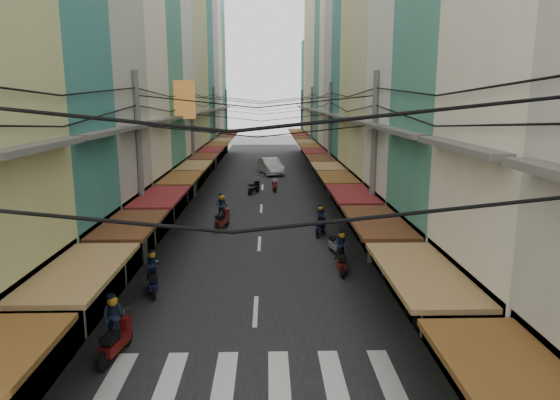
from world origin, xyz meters
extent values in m
plane|color=slate|center=(0.00, 0.00, 0.00)|extent=(160.00, 160.00, 0.00)
cube|color=black|center=(0.00, 20.00, 0.01)|extent=(10.00, 80.00, 0.02)
cube|color=slate|center=(-6.50, 20.00, 0.03)|extent=(3.00, 80.00, 0.06)
cube|color=slate|center=(6.50, 20.00, 0.03)|extent=(3.00, 80.00, 0.06)
cube|color=silver|center=(-3.50, -6.00, 0.03)|extent=(0.55, 2.40, 0.01)
cube|color=silver|center=(-2.10, -6.00, 0.03)|extent=(0.55, 2.40, 0.01)
cube|color=silver|center=(-0.70, -6.00, 0.03)|extent=(0.55, 2.40, 0.01)
cube|color=silver|center=(0.70, -6.00, 0.03)|extent=(0.55, 2.40, 0.01)
cube|color=silver|center=(2.10, -6.00, 0.03)|extent=(0.55, 2.40, 0.01)
cube|color=silver|center=(3.50, -6.00, 0.03)|extent=(0.55, 2.40, 0.01)
cube|color=black|center=(-5.60, -6.27, 1.60)|extent=(1.20, 4.52, 3.20)
cube|color=olive|center=(-4.10, -6.27, 3.00)|extent=(1.80, 4.33, 0.12)
cube|color=#595651|center=(-4.75, -6.27, 6.00)|extent=(0.50, 4.23, 0.15)
cube|color=black|center=(-5.60, -1.76, 1.60)|extent=(1.20, 4.13, 3.20)
cube|color=#542D18|center=(-4.10, -1.76, 3.00)|extent=(1.80, 3.96, 0.12)
cube|color=#595651|center=(-4.75, -1.76, 6.00)|extent=(0.50, 3.87, 0.15)
cube|color=#B6B1A7|center=(-8.00, 2.96, 10.47)|extent=(6.00, 5.14, 20.93)
cube|color=black|center=(-5.60, 2.96, 1.60)|extent=(1.20, 4.94, 3.20)
cube|color=maroon|center=(-4.10, 2.96, 3.00)|extent=(1.80, 4.73, 0.12)
cube|color=#595651|center=(-4.75, 2.96, 6.00)|extent=(0.50, 4.63, 0.15)
cube|color=#EFE2CB|center=(-8.00, 8.00, 8.72)|extent=(6.00, 4.95, 17.43)
cube|color=black|center=(-5.60, 8.00, 1.60)|extent=(1.20, 4.75, 3.20)
cube|color=brown|center=(-4.10, 8.00, 3.00)|extent=(1.80, 4.56, 0.12)
cube|color=#595651|center=(-4.75, 8.00, 6.00)|extent=(0.50, 4.46, 0.15)
cube|color=#498F79|center=(-8.00, 12.98, 8.16)|extent=(6.00, 4.99, 16.32)
cube|color=black|center=(-5.60, 12.98, 1.60)|extent=(1.20, 4.80, 3.20)
cube|color=olive|center=(-4.10, 12.98, 3.00)|extent=(1.80, 4.60, 0.12)
cube|color=#595651|center=(-4.75, 12.98, 6.00)|extent=(0.50, 4.50, 0.15)
cube|color=silver|center=(-8.00, 17.80, 11.44)|extent=(6.00, 4.65, 22.87)
cube|color=black|center=(-5.60, 17.80, 1.60)|extent=(1.20, 4.46, 3.20)
cube|color=#542D18|center=(-4.10, 17.80, 3.00)|extent=(1.80, 4.27, 0.12)
cube|color=#595651|center=(-4.75, 17.80, 6.00)|extent=(0.50, 4.18, 0.15)
cube|color=beige|center=(-8.00, 22.57, 10.29)|extent=(6.00, 4.89, 20.58)
cube|color=black|center=(-5.60, 22.57, 1.60)|extent=(1.20, 4.70, 3.20)
cube|color=maroon|center=(-4.10, 22.57, 3.00)|extent=(1.80, 4.50, 0.12)
cube|color=#595651|center=(-4.75, 22.57, 6.00)|extent=(0.50, 4.40, 0.15)
cube|color=#C7C57C|center=(-8.00, 27.27, 9.22)|extent=(6.00, 4.52, 18.44)
cube|color=black|center=(-5.60, 27.27, 1.60)|extent=(1.20, 4.34, 3.20)
cube|color=brown|center=(-4.10, 27.27, 3.00)|extent=(1.80, 4.16, 0.12)
cube|color=#595651|center=(-4.75, 27.27, 6.00)|extent=(0.50, 4.07, 0.15)
cube|color=#397E78|center=(-8.00, 32.13, 10.31)|extent=(6.00, 5.20, 20.63)
cube|color=black|center=(-5.60, 32.13, 1.60)|extent=(1.20, 4.99, 3.20)
cube|color=olive|center=(-4.10, 32.13, 3.00)|extent=(1.80, 4.78, 0.12)
cube|color=#595651|center=(-4.75, 32.13, 6.00)|extent=(0.50, 4.68, 0.15)
cube|color=#B6B1A7|center=(-8.00, 37.20, 11.85)|extent=(6.00, 4.94, 23.70)
cube|color=black|center=(-5.60, 37.20, 1.60)|extent=(1.20, 4.74, 3.20)
cube|color=#542D18|center=(-4.10, 37.20, 3.00)|extent=(1.80, 4.55, 0.12)
cube|color=#595651|center=(-4.75, 37.20, 6.00)|extent=(0.50, 4.45, 0.15)
cube|color=#EFE2CB|center=(-8.00, 42.14, 10.56)|extent=(6.00, 4.96, 21.12)
cube|color=black|center=(-5.60, 42.14, 1.60)|extent=(1.20, 4.76, 3.20)
cube|color=maroon|center=(-4.10, 42.14, 3.00)|extent=(1.80, 4.56, 0.12)
cube|color=#595651|center=(-4.75, 42.14, 6.00)|extent=(0.50, 4.46, 0.15)
cube|color=#498F79|center=(-8.00, 47.14, 9.95)|extent=(6.00, 5.04, 19.90)
cube|color=black|center=(-5.60, 47.14, 1.60)|extent=(1.20, 4.84, 3.20)
cube|color=brown|center=(-4.10, 47.14, 3.00)|extent=(1.80, 4.64, 0.12)
cube|color=#595651|center=(-4.75, 47.14, 6.00)|extent=(0.50, 4.54, 0.15)
cube|color=brown|center=(-4.40, 12.00, 7.00)|extent=(1.20, 0.40, 2.20)
cube|color=brown|center=(4.10, -11.40, 3.00)|extent=(1.80, 4.35, 0.12)
cube|color=black|center=(5.60, -6.55, 1.60)|extent=(1.20, 4.78, 3.20)
cube|color=olive|center=(4.10, -6.55, 3.00)|extent=(1.80, 4.58, 0.12)
cube|color=#595651|center=(4.75, -6.55, 6.00)|extent=(0.50, 4.48, 0.15)
cube|color=#498F79|center=(8.00, -1.55, 7.54)|extent=(6.00, 5.03, 15.08)
cube|color=black|center=(5.60, -1.55, 1.60)|extent=(1.20, 4.83, 3.20)
cube|color=#542D18|center=(4.10, -1.55, 3.00)|extent=(1.80, 4.63, 0.12)
cube|color=#595651|center=(4.75, -1.55, 6.00)|extent=(0.50, 4.53, 0.15)
cube|color=silver|center=(8.00, 3.36, 10.83)|extent=(6.00, 4.79, 21.66)
cube|color=black|center=(5.60, 3.36, 1.60)|extent=(1.20, 4.60, 3.20)
cube|color=maroon|center=(4.10, 3.36, 3.00)|extent=(1.80, 4.41, 0.12)
cube|color=#595651|center=(4.75, 3.36, 6.00)|extent=(0.50, 4.31, 0.15)
cube|color=beige|center=(8.00, 8.02, 10.37)|extent=(6.00, 4.52, 20.74)
cube|color=black|center=(5.60, 8.02, 1.60)|extent=(1.20, 4.34, 3.20)
cube|color=brown|center=(4.10, 8.02, 3.00)|extent=(1.80, 4.16, 0.12)
cube|color=#595651|center=(4.75, 8.02, 6.00)|extent=(0.50, 4.07, 0.15)
cube|color=#C7C57C|center=(8.00, 12.34, 7.06)|extent=(6.00, 4.12, 14.13)
cube|color=black|center=(5.60, 12.34, 1.60)|extent=(1.20, 3.96, 3.20)
cube|color=olive|center=(4.10, 12.34, 3.00)|extent=(1.80, 3.79, 0.12)
cube|color=#595651|center=(4.75, 12.34, 6.00)|extent=(0.50, 3.71, 0.15)
cube|color=#397E78|center=(8.00, 16.61, 8.84)|extent=(6.00, 4.40, 17.68)
cube|color=black|center=(5.60, 16.61, 1.60)|extent=(1.20, 4.23, 3.20)
cube|color=#542D18|center=(4.10, 16.61, 3.00)|extent=(1.80, 4.05, 0.12)
cube|color=#595651|center=(4.75, 16.61, 6.00)|extent=(0.50, 3.96, 0.15)
cube|color=#B6B1A7|center=(8.00, 21.13, 11.30)|extent=(6.00, 4.64, 22.59)
cube|color=black|center=(5.60, 21.13, 1.60)|extent=(1.20, 4.45, 3.20)
cube|color=maroon|center=(4.10, 21.13, 3.00)|extent=(1.80, 4.26, 0.12)
cube|color=#595651|center=(4.75, 21.13, 6.00)|extent=(0.50, 4.17, 0.15)
cube|color=#EFE2CB|center=(8.00, 25.45, 10.63)|extent=(6.00, 4.00, 21.25)
cube|color=black|center=(5.60, 25.45, 1.60)|extent=(1.20, 3.84, 3.20)
cube|color=brown|center=(4.10, 25.45, 3.00)|extent=(1.80, 3.68, 0.12)
cube|color=#595651|center=(4.75, 25.45, 6.00)|extent=(0.50, 3.60, 0.15)
cube|color=#498F79|center=(8.00, 29.95, 11.16)|extent=(6.00, 5.01, 22.33)
cube|color=black|center=(5.60, 29.95, 1.60)|extent=(1.20, 4.81, 3.20)
cube|color=olive|center=(4.10, 29.95, 3.00)|extent=(1.80, 4.61, 0.12)
cube|color=#595651|center=(4.75, 29.95, 6.00)|extent=(0.50, 4.51, 0.15)
cube|color=silver|center=(8.00, 34.96, 9.86)|extent=(6.00, 5.00, 19.71)
cube|color=black|center=(5.60, 34.96, 1.60)|extent=(1.20, 4.80, 3.20)
cube|color=#542D18|center=(4.10, 34.96, 3.00)|extent=(1.80, 4.60, 0.12)
cube|color=#595651|center=(4.75, 34.96, 6.00)|extent=(0.50, 4.50, 0.15)
cube|color=beige|center=(8.00, 39.61, 8.43)|extent=(6.00, 4.32, 16.86)
cube|color=black|center=(5.60, 39.61, 1.60)|extent=(1.20, 4.15, 3.20)
cube|color=maroon|center=(4.10, 39.61, 3.00)|extent=(1.80, 3.97, 0.12)
cube|color=#595651|center=(4.75, 39.61, 6.00)|extent=(0.50, 3.89, 0.15)
cube|color=#C7C57C|center=(8.00, 43.94, 9.98)|extent=(6.00, 4.33, 19.96)
cube|color=black|center=(5.60, 43.94, 1.60)|extent=(1.20, 4.16, 3.20)
cube|color=brown|center=(4.10, 43.94, 3.00)|extent=(1.80, 3.99, 0.12)
cube|color=#595651|center=(4.75, 43.94, 6.00)|extent=(0.50, 3.90, 0.15)
cube|color=#397E78|center=(8.00, 48.54, 7.17)|extent=(6.00, 4.88, 14.34)
cube|color=black|center=(5.60, 48.54, 1.60)|extent=(1.20, 4.68, 3.20)
cube|color=olive|center=(4.10, 48.54, 3.00)|extent=(1.80, 4.49, 0.12)
cube|color=#595651|center=(4.75, 48.54, 6.00)|extent=(0.50, 4.39, 0.15)
cylinder|color=slate|center=(-4.90, 3.00, 4.10)|extent=(0.26, 0.26, 8.20)
cylinder|color=slate|center=(4.90, 3.00, 4.10)|extent=(0.26, 0.26, 8.20)
cylinder|color=slate|center=(-4.90, 18.00, 4.10)|extent=(0.26, 0.26, 8.20)
cylinder|color=slate|center=(4.90, 18.00, 4.10)|extent=(0.26, 0.26, 8.20)
cylinder|color=slate|center=(-4.90, 33.00, 4.10)|extent=(0.26, 0.26, 8.20)
cylinder|color=slate|center=(4.90, 33.00, 4.10)|extent=(0.26, 0.26, 8.20)
cylinder|color=slate|center=(-4.90, 48.00, 4.10)|extent=(0.26, 0.26, 8.20)
cylinder|color=slate|center=(4.90, 48.00, 4.10)|extent=(0.26, 0.26, 8.20)
imported|color=silver|center=(0.71, 29.26, 0.00)|extent=(5.68, 3.42, 1.88)
imported|color=black|center=(7.50, -2.14, 0.00)|extent=(1.47, 0.61, 0.99)
cylinder|color=black|center=(-3.80, -4.32, 0.27)|extent=(0.10, 0.54, 0.54)
cylinder|color=black|center=(-3.80, -5.68, 0.27)|extent=(0.10, 0.54, 0.54)
cube|color=maroon|center=(-3.80, -5.00, 0.44)|extent=(0.35, 1.20, 0.29)
cube|color=black|center=(-3.80, -5.26, 0.75)|extent=(0.33, 0.57, 0.19)
cube|color=maroon|center=(-3.80, -4.43, 0.68)|extent=(0.31, 0.29, 0.57)
imported|color=#1B2740|center=(-3.80, -5.00, 0.57)|extent=(0.55, 0.39, 1.38)
sphere|color=orange|center=(-3.80, -5.00, 1.61)|extent=(0.29, 0.29, 0.29)
cylinder|color=black|center=(3.45, 2.41, 0.26)|extent=(0.10, 0.52, 0.52)
cylinder|color=black|center=(3.45, 1.11, 0.26)|extent=(0.10, 0.52, 0.52)
cube|color=maroon|center=(3.45, 1.76, 0.42)|extent=(0.34, 1.15, 0.28)
cube|color=black|center=(3.45, 1.51, 0.72)|extent=(0.32, 0.55, 0.18)
cube|color=maroon|center=(3.45, 2.31, 0.65)|extent=(0.30, 0.28, 0.55)
imported|color=#1B2740|center=(3.45, 1.76, 0.55)|extent=(0.53, 0.37, 1.32)
sphere|color=orange|center=(3.45, 1.76, 1.55)|extent=(0.28, 0.28, 0.28)
cylinder|color=black|center=(-2.09, 9.55, 0.29)|extent=(0.11, 0.58, 0.58)
cylinder|color=black|center=(-2.09, 8.09, 0.29)|extent=(0.11, 0.58, 0.58)
cube|color=maroon|center=(-2.09, 8.82, 0.47)|extent=(0.38, 1.29, 0.31)
cube|color=black|center=(-2.09, 8.54, 0.81)|extent=(0.36, 0.62, 0.20)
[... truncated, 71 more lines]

